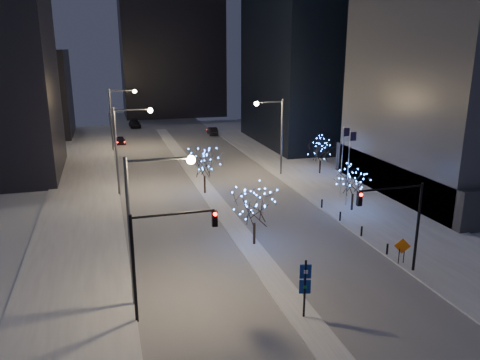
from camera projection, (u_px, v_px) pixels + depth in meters
name	position (u px, v px, depth m)	size (l,w,h in m)	color
ground	(288.00, 298.00, 31.53)	(160.00, 160.00, 0.00)	silver
road	(192.00, 172.00, 63.87)	(20.00, 130.00, 0.02)	#9CA0AA
median	(200.00, 181.00, 59.23)	(2.00, 80.00, 0.15)	white
east_sidewalk	(344.00, 193.00, 54.03)	(10.00, 90.00, 0.15)	white
west_sidewalk	(81.00, 218.00, 46.23)	(8.00, 90.00, 0.15)	white
filler_west_far	(19.00, 94.00, 87.05)	(18.00, 16.00, 16.00)	black
horizon_block	(171.00, 28.00, 112.44)	(24.00, 14.00, 42.00)	black
street_lamp_w_near	(146.00, 210.00, 29.21)	(4.40, 0.56, 10.00)	#595E66
street_lamp_w_mid	(125.00, 139.00, 52.31)	(4.40, 0.56, 10.00)	#595E66
street_lamp_w_far	(117.00, 111.00, 75.41)	(4.40, 0.56, 10.00)	#595E66
street_lamp_east	(275.00, 127.00, 60.21)	(3.90, 0.56, 10.00)	#595E66
traffic_signal_west	(159.00, 248.00, 27.97)	(5.26, 0.43, 7.00)	black
traffic_signal_east	(401.00, 214.00, 33.56)	(5.26, 0.43, 7.00)	black
flagpoles	(346.00, 160.00, 49.76)	(1.35, 2.60, 8.00)	silver
bollards	(350.00, 223.00, 43.35)	(0.16, 12.16, 0.90)	black
car_near	(121.00, 140.00, 82.11)	(1.53, 3.81, 1.30)	black
car_mid	(212.00, 131.00, 90.90)	(1.58, 4.52, 1.49)	black
car_far	(135.00, 124.00, 99.30)	(2.18, 5.37, 1.56)	black
holiday_tree_median_near	(254.00, 206.00, 39.06)	(4.57, 4.57, 5.17)	black
holiday_tree_median_far	(204.00, 164.00, 53.02)	(4.56, 4.56, 5.18)	black
holiday_tree_plaza_near	(354.00, 181.00, 47.52)	(3.82, 3.82, 4.69)	black
holiday_tree_plaza_far	(321.00, 149.00, 61.62)	(4.36, 4.36, 5.10)	black
wayfinding_sign	(305.00, 283.00, 28.53)	(0.70, 0.26, 3.96)	black
construction_sign	(402.00, 248.00, 36.01)	(1.17, 0.55, 2.07)	black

